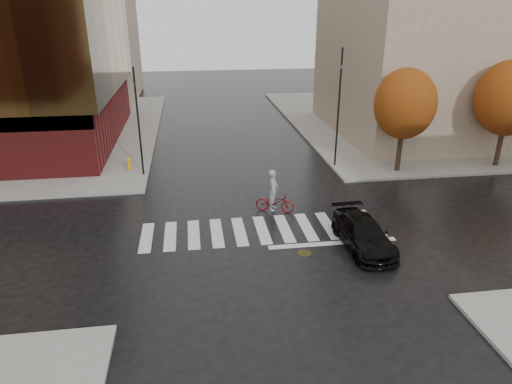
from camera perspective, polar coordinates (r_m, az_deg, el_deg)
ground at (r=21.77m, az=0.98°, el=-5.34°), size 120.00×120.00×0.00m
sidewalk_ne at (r=47.81m, az=22.52°, el=8.51°), size 30.00×30.00×0.15m
crosswalk at (r=22.20m, az=0.77°, el=-4.74°), size 12.00×3.00×0.01m
building_ne_tan at (r=41.29m, az=22.24°, el=19.45°), size 16.00×16.00×18.00m
building_nw_far at (r=57.48m, az=-22.78°, el=20.76°), size 14.00×12.00×20.00m
tree_ne_a at (r=30.05m, az=18.13°, el=10.40°), size 3.80×3.80×6.50m
tree_ne_b at (r=33.68m, az=29.10°, el=10.19°), size 4.20×4.20×6.89m
sedan at (r=20.98m, az=13.26°, el=-5.10°), size 2.01×4.57×1.31m
cyclist at (r=23.81m, az=2.30°, el=-0.72°), size 2.17×1.43×2.33m
traffic_light_nw at (r=28.88m, az=-14.55°, el=9.15°), size 0.18×0.15×6.66m
traffic_light_ne at (r=30.10m, az=10.35°, el=11.23°), size 0.22×0.24×7.58m
fire_hydrant at (r=30.81m, az=-15.59°, el=3.52°), size 0.30×0.30×0.83m
manhole at (r=20.33m, az=6.05°, el=-7.60°), size 0.75×0.75×0.01m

